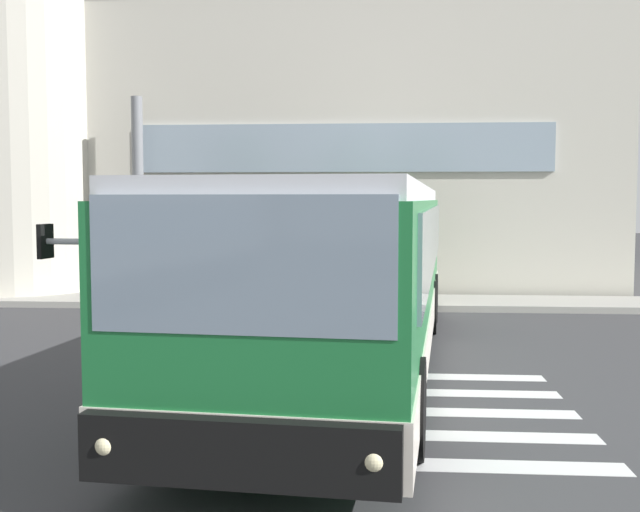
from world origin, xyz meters
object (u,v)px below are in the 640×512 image
bus_main_foreground (346,277)px  passenger_by_doorway (199,261)px  entry_support_column (138,196)px  safety_bollard_yellow (262,292)px  passenger_near_column (168,256)px

bus_main_foreground → passenger_by_doorway: size_ratio=7.37×
entry_support_column → bus_main_foreground: 8.96m
entry_support_column → safety_bollard_yellow: 4.38m
bus_main_foreground → passenger_by_doorway: bus_main_foreground is taller
bus_main_foreground → safety_bollard_yellow: (-2.09, 5.20, -0.89)m
passenger_near_column → safety_bollard_yellow: 3.11m
passenger_near_column → entry_support_column: bearing=165.4°
passenger_by_doorway → passenger_near_column: bearing=140.3°
entry_support_column → safety_bollard_yellow: bearing=-28.1°
bus_main_foreground → passenger_near_column: bearing=124.5°
entry_support_column → bus_main_foreground: entry_support_column is taller
passenger_near_column → passenger_by_doorway: 1.28m
bus_main_foreground → passenger_by_doorway: (-3.69, 5.98, -0.26)m
entry_support_column → bus_main_foreground: size_ratio=0.40×
bus_main_foreground → passenger_near_column: (-4.67, 6.79, -0.22)m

